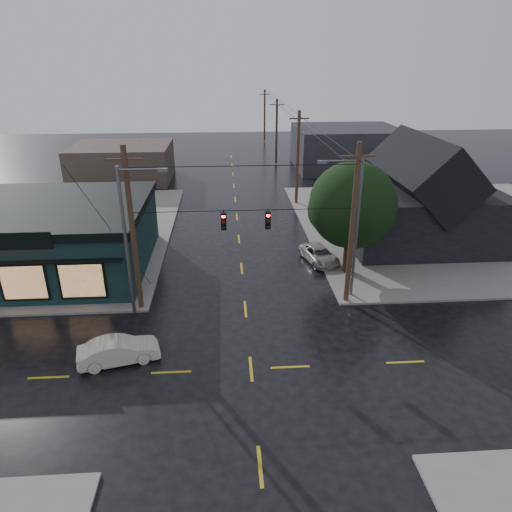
{
  "coord_description": "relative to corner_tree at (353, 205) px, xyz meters",
  "views": [
    {
      "loc": [
        -1.03,
        -18.81,
        14.45
      ],
      "look_at": [
        0.64,
        5.7,
        3.73
      ],
      "focal_mm": 32.0,
      "sensor_mm": 36.0,
      "label": 1
    }
  ],
  "objects": [
    {
      "name": "streetlight_ne",
      "position": [
        -0.65,
        -3.55,
        -5.12
      ],
      "size": [
        5.4,
        0.3,
        9.15
      ],
      "primitive_type": null,
      "color": "#5C5E60",
      "rests_on": "ground"
    },
    {
      "name": "bg_building_east",
      "position": [
        8.35,
        34.25,
        -2.32
      ],
      "size": [
        14.0,
        12.0,
        5.6
      ],
      "primitive_type": "cube",
      "color": "#232328",
      "rests_on": "ground"
    },
    {
      "name": "bg_building_west",
      "position": [
        -21.65,
        29.25,
        -2.92
      ],
      "size": [
        12.0,
        10.0,
        4.4
      ],
      "primitive_type": "cube",
      "color": "#40342E",
      "rests_on": "ground"
    },
    {
      "name": "streetlight_nw",
      "position": [
        -14.45,
        -4.95,
        -5.12
      ],
      "size": [
        5.4,
        0.3,
        9.15
      ],
      "primitive_type": null,
      "color": "#5C5E60",
      "rests_on": "ground"
    },
    {
      "name": "utility_pole_ne",
      "position": [
        -1.15,
        -4.25,
        -5.12
      ],
      "size": [
        2.0,
        0.32,
        10.15
      ],
      "primitive_type": null,
      "color": "#342517",
      "rests_on": "ground"
    },
    {
      "name": "utility_pole_far_a",
      "position": [
        -1.15,
        17.25,
        -5.12
      ],
      "size": [
        2.0,
        0.32,
        9.65
      ],
      "primitive_type": null,
      "color": "#342517",
      "rests_on": "ground"
    },
    {
      "name": "utility_pole_far_b",
      "position": [
        -1.15,
        37.25,
        -5.12
      ],
      "size": [
        2.0,
        0.32,
        9.15
      ],
      "primitive_type": null,
      "color": "#342517",
      "rests_on": "ground"
    },
    {
      "name": "span_signal_assembly",
      "position": [
        -7.55,
        -4.25,
        0.58
      ],
      "size": [
        13.0,
        0.48,
        1.23
      ],
      "color": "black",
      "rests_on": "ground"
    },
    {
      "name": "suv_silver",
      "position": [
        -1.65,
        2.04,
        -4.54
      ],
      "size": [
        2.92,
        4.55,
        1.17
      ],
      "primitive_type": "imported",
      "rotation": [
        0.0,
        0.0,
        0.25
      ],
      "color": "#9C9790",
      "rests_on": "ground"
    },
    {
      "name": "sidewalk_nw",
      "position": [
        -27.65,
        9.25,
        -5.05
      ],
      "size": [
        28.0,
        28.0,
        0.15
      ],
      "primitive_type": "cube",
      "color": "slate",
      "rests_on": "ground"
    },
    {
      "name": "utility_pole_far_c",
      "position": [
        -1.15,
        57.25,
        -5.12
      ],
      "size": [
        2.0,
        0.32,
        9.15
      ],
      "primitive_type": null,
      "color": "#342517",
      "rests_on": "ground"
    },
    {
      "name": "sidewalk_ne",
      "position": [
        12.35,
        9.25,
        -5.05
      ],
      "size": [
        28.0,
        28.0,
        0.15
      ],
      "primitive_type": "cube",
      "color": "slate",
      "rests_on": "ground"
    },
    {
      "name": "sedan_cream",
      "position": [
        -14.38,
        -9.69,
        -4.45
      ],
      "size": [
        4.29,
        2.4,
        1.34
      ],
      "primitive_type": "imported",
      "rotation": [
        0.0,
        0.0,
        1.83
      ],
      "color": "beige",
      "rests_on": "ground"
    },
    {
      "name": "corner_tree",
      "position": [
        0.0,
        0.0,
        0.0
      ],
      "size": [
        6.04,
        6.04,
        8.02
      ],
      "color": "black",
      "rests_on": "ground"
    },
    {
      "name": "ne_building",
      "position": [
        7.35,
        6.25,
        -0.65
      ],
      "size": [
        12.6,
        11.6,
        8.75
      ],
      "color": "black",
      "rests_on": "ground"
    },
    {
      "name": "pizza_shop",
      "position": [
        -22.65,
        2.19,
        -2.56
      ],
      "size": [
        16.3,
        12.34,
        4.9
      ],
      "color": "black",
      "rests_on": "ground"
    },
    {
      "name": "utility_pole_nw",
      "position": [
        -14.15,
        -4.25,
        -5.12
      ],
      "size": [
        2.0,
        0.32,
        10.15
      ],
      "primitive_type": null,
      "color": "#342517",
      "rests_on": "ground"
    },
    {
      "name": "ground_plane",
      "position": [
        -7.65,
        -10.75,
        -5.12
      ],
      "size": [
        160.0,
        160.0,
        0.0
      ],
      "primitive_type": "plane",
      "color": "black"
    }
  ]
}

